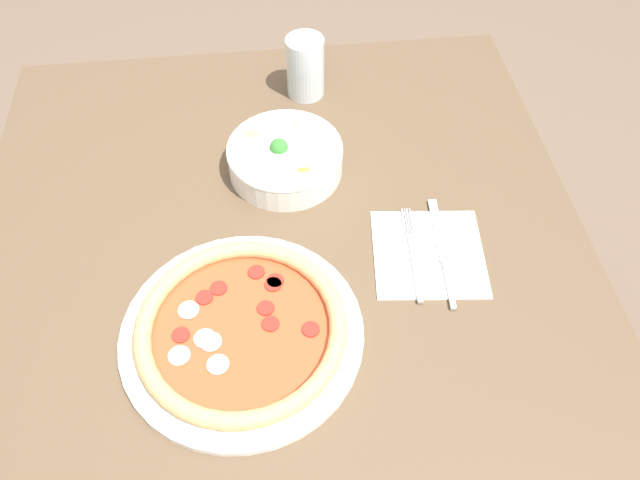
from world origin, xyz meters
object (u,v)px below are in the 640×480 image
at_px(pizza, 241,330).
at_px(bowl, 285,157).
at_px(knife, 443,256).
at_px(glass, 305,67).
at_px(fork, 413,254).

xyz_separation_m(pizza, bowl, (0.09, 0.33, 0.02)).
height_order(knife, glass, glass).
bearing_deg(pizza, fork, 22.29).
bearing_deg(pizza, knife, 18.08).
bearing_deg(knife, glass, 26.41).
relative_size(knife, glass, 1.80).
xyz_separation_m(bowl, glass, (0.06, 0.21, 0.03)).
bearing_deg(fork, bowl, 45.19).
height_order(pizza, knife, pizza).
height_order(bowl, glass, glass).
bearing_deg(bowl, glass, 74.83).
height_order(pizza, fork, pizza).
bearing_deg(fork, pizza, 116.71).
bearing_deg(bowl, pizza, -105.34).
height_order(fork, glass, glass).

